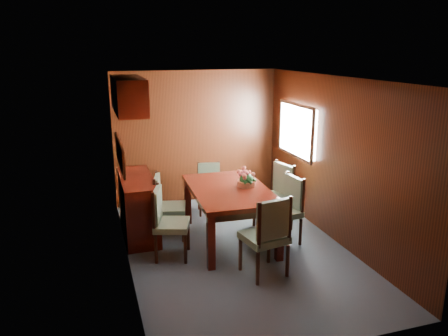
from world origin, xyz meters
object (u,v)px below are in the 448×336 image
object	(u,v)px
chair_right_near	(287,205)
flower_centerpiece	(246,177)
chair_left_near	(166,219)
chair_head	(268,232)
sideboard	(138,206)
dining_table	(229,196)

from	to	relation	value
chair_right_near	flower_centerpiece	xyz separation A→B (m)	(-0.52, 0.29, 0.39)
chair_left_near	chair_head	xyz separation A→B (m)	(1.10, -0.91, 0.04)
chair_head	flower_centerpiece	xyz separation A→B (m)	(0.15, 1.17, 0.36)
sideboard	chair_head	distance (m)	2.28
chair_left_near	chair_head	size ratio (longest dim) A/B	0.93
dining_table	chair_left_near	world-z (taller)	chair_left_near
chair_right_near	chair_head	world-z (taller)	chair_head
chair_head	flower_centerpiece	world-z (taller)	flower_centerpiece
chair_right_near	dining_table	bearing A→B (deg)	63.60
dining_table	chair_right_near	distance (m)	0.85
dining_table	flower_centerpiece	xyz separation A→B (m)	(0.27, 0.01, 0.25)
sideboard	flower_centerpiece	bearing A→B (deg)	-23.01
dining_table	chair_right_near	size ratio (longest dim) A/B	1.77
flower_centerpiece	dining_table	bearing A→B (deg)	-177.59
dining_table	chair_right_near	bearing A→B (deg)	-17.50
dining_table	chair_head	world-z (taller)	chair_head
sideboard	chair_right_near	size ratio (longest dim) A/B	1.39
dining_table	flower_centerpiece	size ratio (longest dim) A/B	6.30
sideboard	dining_table	world-z (taller)	sideboard
dining_table	chair_left_near	xyz separation A→B (m)	(-0.98, -0.25, -0.15)
chair_right_near	chair_head	bearing A→B (deg)	135.86
sideboard	flower_centerpiece	xyz separation A→B (m)	(1.52, -0.64, 0.50)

